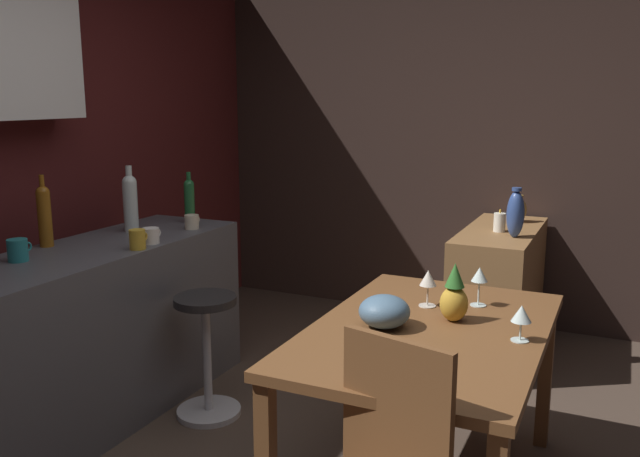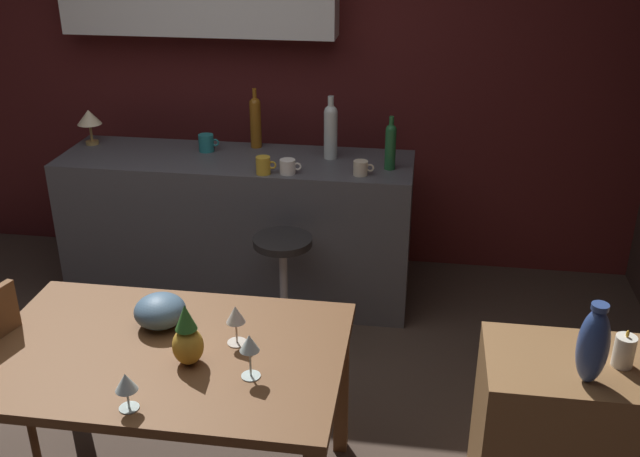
# 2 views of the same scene
# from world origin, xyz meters

# --- Properties ---
(wall_side_right) EXTENTS (0.10, 4.40, 2.60)m
(wall_side_right) POSITION_xyz_m (2.55, 0.30, 1.30)
(wall_side_right) COLOR #33231E
(wall_side_right) RESTS_ON ground_plane
(dining_table) EXTENTS (1.37, 0.89, 0.74)m
(dining_table) POSITION_xyz_m (0.17, -0.28, 0.66)
(dining_table) COLOR brown
(dining_table) RESTS_ON ground_plane
(kitchen_counter) EXTENTS (2.10, 0.60, 0.90)m
(kitchen_counter) POSITION_xyz_m (0.01, 1.47, 0.45)
(kitchen_counter) COLOR #4C4C51
(kitchen_counter) RESTS_ON ground_plane
(sideboard_cabinet) EXTENTS (1.10, 0.44, 0.82)m
(sideboard_cabinet) POSITION_xyz_m (1.92, -0.25, 0.41)
(sideboard_cabinet) COLOR olive
(sideboard_cabinet) RESTS_ON ground_plane
(bar_stool) EXTENTS (0.34, 0.34, 0.65)m
(bar_stool) POSITION_xyz_m (0.39, 0.95, 0.34)
(bar_stool) COLOR #262323
(bar_stool) RESTS_ON ground_plane
(wine_glass_left) EXTENTS (0.08, 0.08, 0.16)m
(wine_glass_left) POSITION_xyz_m (0.44, -0.20, 0.86)
(wine_glass_left) COLOR silver
(wine_glass_left) RESTS_ON dining_table
(wine_glass_right) EXTENTS (0.08, 0.08, 0.14)m
(wine_glass_right) POSITION_xyz_m (0.18, -0.63, 0.84)
(wine_glass_right) COLOR silver
(wine_glass_right) RESTS_ON dining_table
(wine_glass_center) EXTENTS (0.07, 0.07, 0.17)m
(wine_glass_center) POSITION_xyz_m (0.54, -0.40, 0.87)
(wine_glass_center) COLOR silver
(wine_glass_center) RESTS_ON dining_table
(pineapple_centerpiece) EXTENTS (0.12, 0.12, 0.25)m
(pineapple_centerpiece) POSITION_xyz_m (0.30, -0.35, 0.84)
(pineapple_centerpiece) COLOR gold
(pineapple_centerpiece) RESTS_ON dining_table
(fruit_bowl) EXTENTS (0.21, 0.21, 0.13)m
(fruit_bowl) POSITION_xyz_m (0.10, -0.12, 0.81)
(fruit_bowl) COLOR slate
(fruit_bowl) RESTS_ON dining_table
(wine_bottle_amber) EXTENTS (0.07, 0.07, 0.37)m
(wine_bottle_amber) POSITION_xyz_m (0.09, 1.69, 1.07)
(wine_bottle_amber) COLOR #8C5114
(wine_bottle_amber) RESTS_ON kitchen_counter
(wine_bottle_green) EXTENTS (0.06, 0.06, 0.31)m
(wine_bottle_green) POSITION_xyz_m (0.92, 1.42, 1.04)
(wine_bottle_green) COLOR #1E592D
(wine_bottle_green) RESTS_ON kitchen_counter
(wine_bottle_clear) EXTENTS (0.08, 0.08, 0.37)m
(wine_bottle_clear) POSITION_xyz_m (0.57, 1.55, 1.08)
(wine_bottle_clear) COLOR silver
(wine_bottle_clear) RESTS_ON kitchen_counter
(cup_white) EXTENTS (0.12, 0.09, 0.08)m
(cup_white) POSITION_xyz_m (0.37, 1.26, 0.94)
(cup_white) COLOR white
(cup_white) RESTS_ON kitchen_counter
(cup_teal) EXTENTS (0.13, 0.09, 0.10)m
(cup_teal) POSITION_xyz_m (-0.19, 1.57, 0.95)
(cup_teal) COLOR teal
(cup_teal) RESTS_ON kitchen_counter
(cup_cream) EXTENTS (0.12, 0.08, 0.08)m
(cup_cream) POSITION_xyz_m (0.77, 1.29, 0.94)
(cup_cream) COLOR beige
(cup_cream) RESTS_ON kitchen_counter
(cup_mustard) EXTENTS (0.12, 0.08, 0.10)m
(cup_mustard) POSITION_xyz_m (0.23, 1.23, 0.95)
(cup_mustard) COLOR gold
(cup_mustard) RESTS_ON kitchen_counter
(pillar_candle_tall) EXTENTS (0.07, 0.07, 0.14)m
(pillar_candle_tall) POSITION_xyz_m (1.84, -0.25, 0.88)
(pillar_candle_tall) COLOR white
(pillar_candle_tall) RESTS_ON sideboard_cabinet
(vase_brass) EXTENTS (0.11, 0.11, 0.18)m
(vase_brass) POSITION_xyz_m (2.21, -0.30, 0.90)
(vase_brass) COLOR #B78C38
(vase_brass) RESTS_ON sideboard_cabinet
(vase_ceramic_blue) EXTENTS (0.10, 0.10, 0.30)m
(vase_ceramic_blue) POSITION_xyz_m (1.70, -0.37, 0.96)
(vase_ceramic_blue) COLOR #334C8C
(vase_ceramic_blue) RESTS_ON sideboard_cabinet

